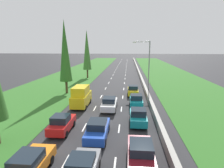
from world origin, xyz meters
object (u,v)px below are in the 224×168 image
at_px(red_hatchback_left_lane, 62,123).
at_px(poplar_tree_second, 65,51).
at_px(teal_hatchback_right_lane, 138,116).
at_px(teal_hatchback_right_lane_third, 136,101).
at_px(white_sedan_centre_lane, 109,103).
at_px(orange_sedan_left_lane, 29,166).
at_px(maroon_sedan_right_lane, 141,153).
at_px(poplar_tree_third, 87,50).
at_px(street_light_mast, 147,62).
at_px(yellow_van_left_lane, 81,96).
at_px(yellow_hatchback_right_lane, 133,90).
at_px(blue_sedan_centre_lane, 98,129).

bearing_deg(red_hatchback_left_lane, poplar_tree_second, 106.40).
xyz_separation_m(teal_hatchback_right_lane, teal_hatchback_right_lane_third, (0.02, 5.97, 0.00)).
height_order(white_sedan_centre_lane, orange_sedan_left_lane, same).
height_order(maroon_sedan_right_lane, poplar_tree_second, poplar_tree_second).
height_order(red_hatchback_left_lane, poplar_tree_third, poplar_tree_third).
height_order(white_sedan_centre_lane, poplar_tree_third, poplar_tree_third).
xyz_separation_m(teal_hatchback_right_lane_third, poplar_tree_second, (-11.71, 6.43, 6.41)).
bearing_deg(street_light_mast, white_sedan_centre_lane, -114.66).
xyz_separation_m(yellow_van_left_lane, street_light_mast, (9.78, 11.81, 3.83)).
bearing_deg(street_light_mast, poplar_tree_second, -161.21).
xyz_separation_m(yellow_hatchback_right_lane, poplar_tree_third, (-11.30, 17.02, 6.28)).
xyz_separation_m(white_sedan_centre_lane, teal_hatchback_right_lane, (3.46, -4.41, 0.02)).
distance_m(teal_hatchback_right_lane_third, poplar_tree_third, 26.51).
bearing_deg(teal_hatchback_right_lane_third, maroon_sedan_right_lane, -90.75).
distance_m(teal_hatchback_right_lane, poplar_tree_third, 31.82).
relative_size(orange_sedan_left_lane, yellow_hatchback_right_lane, 1.15).
distance_m(white_sedan_centre_lane, poplar_tree_third, 26.62).
distance_m(teal_hatchback_right_lane, teal_hatchback_right_lane_third, 5.97).
bearing_deg(teal_hatchback_right_lane_third, red_hatchback_left_lane, -130.96).
distance_m(maroon_sedan_right_lane, blue_sedan_centre_lane, 5.07).
distance_m(maroon_sedan_right_lane, yellow_van_left_lane, 14.33).
height_order(orange_sedan_left_lane, red_hatchback_left_lane, red_hatchback_left_lane).
distance_m(maroon_sedan_right_lane, yellow_hatchback_right_lane, 18.92).
height_order(white_sedan_centre_lane, yellow_van_left_lane, yellow_van_left_lane).
xyz_separation_m(poplar_tree_third, street_light_mast, (14.00, -11.77, -1.88)).
xyz_separation_m(maroon_sedan_right_lane, teal_hatchback_right_lane_third, (0.17, 12.95, 0.02)).
relative_size(white_sedan_centre_lane, poplar_tree_second, 0.36).
bearing_deg(poplar_tree_third, red_hatchback_left_lane, -82.25).
bearing_deg(teal_hatchback_right_lane, teal_hatchback_right_lane_third, 89.82).
height_order(blue_sedan_centre_lane, yellow_hatchback_right_lane, yellow_hatchback_right_lane).
bearing_deg(orange_sedan_left_lane, yellow_hatchback_right_lane, 71.92).
bearing_deg(red_hatchback_left_lane, street_light_mast, 63.70).
height_order(orange_sedan_left_lane, poplar_tree_second, poplar_tree_second).
xyz_separation_m(red_hatchback_left_lane, poplar_tree_second, (-4.38, 14.87, 6.41)).
relative_size(teal_hatchback_right_lane, poplar_tree_second, 0.31).
bearing_deg(street_light_mast, yellow_hatchback_right_lane, -117.15).
height_order(teal_hatchback_right_lane, teal_hatchback_right_lane_third, same).
distance_m(teal_hatchback_right_lane_third, yellow_van_left_lane, 7.43).
relative_size(white_sedan_centre_lane, yellow_hatchback_right_lane, 1.15).
relative_size(yellow_van_left_lane, poplar_tree_second, 0.40).
bearing_deg(orange_sedan_left_lane, street_light_mast, 70.00).
distance_m(maroon_sedan_right_lane, red_hatchback_left_lane, 8.46).
xyz_separation_m(maroon_sedan_right_lane, blue_sedan_centre_lane, (-3.57, 3.60, 0.00)).
relative_size(red_hatchback_left_lane, poplar_tree_second, 0.31).
relative_size(teal_hatchback_right_lane, yellow_hatchback_right_lane, 1.00).
relative_size(maroon_sedan_right_lane, orange_sedan_left_lane, 1.00).
distance_m(white_sedan_centre_lane, teal_hatchback_right_lane_third, 3.81).
distance_m(teal_hatchback_right_lane_third, street_light_mast, 12.29).
height_order(teal_hatchback_right_lane, red_hatchback_left_lane, same).
bearing_deg(yellow_van_left_lane, maroon_sedan_right_lane, -59.73).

